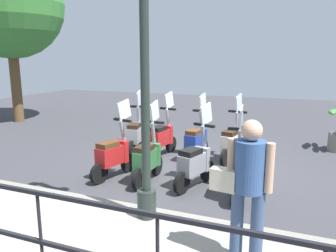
% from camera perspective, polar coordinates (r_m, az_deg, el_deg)
% --- Properties ---
extents(ground_plane, '(28.00, 28.00, 0.00)m').
position_cam_1_polar(ground_plane, '(7.00, 3.24, -7.85)').
color(ground_plane, '#38383D').
extents(promenade_walkway, '(2.20, 20.00, 0.15)m').
position_cam_1_polar(promenade_walkway, '(4.37, -10.68, -19.88)').
color(promenade_walkway, gray).
rests_on(promenade_walkway, ground_plane).
extents(fence_railing, '(0.04, 16.03, 1.07)m').
position_cam_1_polar(fence_railing, '(3.25, -21.43, -15.81)').
color(fence_railing, black).
rests_on(fence_railing, promenade_walkway).
extents(lamp_post_near, '(0.26, 0.90, 4.62)m').
position_cam_1_polar(lamp_post_near, '(4.29, -4.07, 9.86)').
color(lamp_post_near, '#232D28').
rests_on(lamp_post_near, promenade_walkway).
extents(pedestrian_with_bag, '(0.36, 0.66, 1.59)m').
position_cam_1_polar(pedestrian_with_bag, '(3.59, 13.59, -9.32)').
color(pedestrian_with_bag, '#384C70').
rests_on(pedestrian_with_bag, promenade_walkway).
extents(tree_large, '(3.82, 3.82, 6.13)m').
position_cam_1_polar(tree_large, '(13.46, -26.05, 18.56)').
color(tree_large, brown).
rests_on(tree_large, ground_plane).
extents(scooter_near_0, '(1.23, 0.44, 1.54)m').
position_cam_1_polar(scooter_near_0, '(5.75, 11.98, -7.43)').
color(scooter_near_0, black).
rests_on(scooter_near_0, ground_plane).
extents(scooter_near_1, '(1.20, 0.55, 1.54)m').
position_cam_1_polar(scooter_near_1, '(6.03, 4.75, -6.29)').
color(scooter_near_1, black).
rests_on(scooter_near_1, ground_plane).
extents(scooter_near_2, '(1.23, 0.44, 1.54)m').
position_cam_1_polar(scooter_near_2, '(6.27, -3.54, -5.57)').
color(scooter_near_2, black).
rests_on(scooter_near_2, ground_plane).
extents(scooter_near_3, '(1.21, 0.51, 1.54)m').
position_cam_1_polar(scooter_near_3, '(6.57, -9.44, -4.89)').
color(scooter_near_3, black).
rests_on(scooter_near_3, ground_plane).
extents(scooter_far_0, '(1.22, 0.48, 1.54)m').
position_cam_1_polar(scooter_far_0, '(7.61, 11.10, -2.64)').
color(scooter_far_0, black).
rests_on(scooter_far_0, ground_plane).
extents(scooter_far_1, '(1.23, 0.44, 1.54)m').
position_cam_1_polar(scooter_far_1, '(7.59, 4.96, -2.50)').
color(scooter_far_1, black).
rests_on(scooter_far_1, ground_plane).
extents(scooter_far_2, '(1.22, 0.48, 1.54)m').
position_cam_1_polar(scooter_far_2, '(7.90, -1.10, -1.88)').
color(scooter_far_2, black).
rests_on(scooter_far_2, ground_plane).
extents(scooter_far_3, '(1.22, 0.48, 1.54)m').
position_cam_1_polar(scooter_far_3, '(8.26, -5.60, -1.34)').
color(scooter_far_3, black).
rests_on(scooter_far_3, ground_plane).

